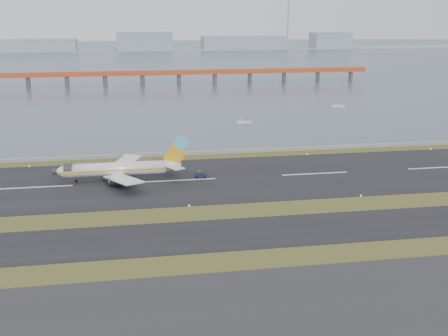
# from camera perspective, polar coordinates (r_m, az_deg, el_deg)

# --- Properties ---
(ground) EXTENTS (1000.00, 1000.00, 0.00)m
(ground) POSITION_cam_1_polar(r_m,az_deg,el_deg) (132.52, -3.19, -4.98)
(ground) COLOR #414C1B
(ground) RESTS_ON ground
(taxiway_strip) EXTENTS (1000.00, 18.00, 0.10)m
(taxiway_strip) POSITION_cam_1_polar(r_m,az_deg,el_deg) (121.40, -2.53, -6.92)
(taxiway_strip) COLOR black
(taxiway_strip) RESTS_ON ground
(runway_strip) EXTENTS (1000.00, 45.00, 0.10)m
(runway_strip) POSITION_cam_1_polar(r_m,az_deg,el_deg) (160.81, -4.43, -1.26)
(runway_strip) COLOR black
(runway_strip) RESTS_ON ground
(seawall) EXTENTS (1000.00, 2.50, 1.00)m
(seawall) POSITION_cam_1_polar(r_m,az_deg,el_deg) (189.53, -5.30, 1.46)
(seawall) COLOR gray
(seawall) RESTS_ON ground
(bay_water) EXTENTS (1400.00, 800.00, 1.30)m
(bay_water) POSITION_cam_1_polar(r_m,az_deg,el_deg) (585.38, -8.50, 10.82)
(bay_water) COLOR #4B586B
(bay_water) RESTS_ON ground
(red_pier) EXTENTS (260.00, 5.00, 10.20)m
(red_pier) POSITION_cam_1_polar(r_m,az_deg,el_deg) (376.93, -4.61, 9.53)
(red_pier) COLOR #BC4720
(red_pier) RESTS_ON ground
(far_shoreline) EXTENTS (1400.00, 80.00, 60.50)m
(far_shoreline) POSITION_cam_1_polar(r_m,az_deg,el_deg) (744.97, -7.79, 12.29)
(far_shoreline) COLOR #919EAB
(far_shoreline) RESTS_ON ground
(airliner) EXTENTS (38.52, 32.89, 12.80)m
(airliner) POSITION_cam_1_polar(r_m,az_deg,el_deg) (162.14, -10.44, -0.08)
(airliner) COLOR white
(airliner) RESTS_ON ground
(pushback_tug) EXTENTS (3.50, 2.51, 2.03)m
(pushback_tug) POSITION_cam_1_polar(r_m,az_deg,el_deg) (162.66, -2.38, -0.69)
(pushback_tug) COLOR #121933
(pushback_tug) RESTS_ON ground
(workboat_near) EXTENTS (7.55, 3.73, 1.76)m
(workboat_near) POSITION_cam_1_polar(r_m,az_deg,el_deg) (243.43, 1.96, 4.67)
(workboat_near) COLOR silver
(workboat_near) RESTS_ON ground
(workboat_far) EXTENTS (7.30, 2.87, 1.73)m
(workboat_far) POSITION_cam_1_polar(r_m,az_deg,el_deg) (291.58, 11.46, 6.18)
(workboat_far) COLOR silver
(workboat_far) RESTS_ON ground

